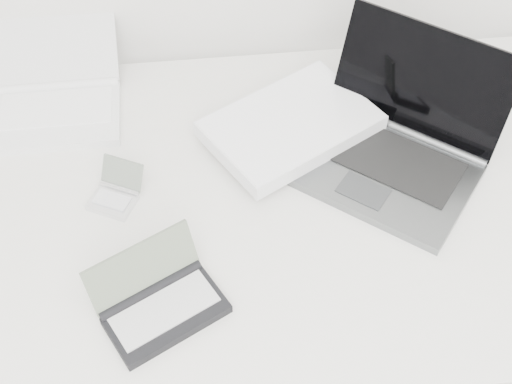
{
  "coord_description": "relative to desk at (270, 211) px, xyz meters",
  "views": [
    {
      "loc": [
        -0.12,
        0.73,
        1.72
      ],
      "look_at": [
        -0.03,
        1.51,
        0.79
      ],
      "focal_mm": 50.0,
      "sensor_mm": 36.0,
      "label": 1
    }
  ],
  "objects": [
    {
      "name": "desk",
      "position": [
        0.0,
        0.0,
        0.0
      ],
      "size": [
        1.6,
        0.8,
        0.73
      ],
      "color": "white",
      "rests_on": "ground"
    },
    {
      "name": "laptop_large",
      "position": [
        0.15,
        0.1,
        0.08
      ],
      "size": [
        0.58,
        0.47,
        0.22
      ],
      "rotation": [
        0.0,
        0.0,
        -0.68
      ],
      "color": "slate",
      "rests_on": "desk"
    },
    {
      "name": "netbook_open_white",
      "position": [
        -0.4,
        0.28,
        0.07
      ],
      "size": [
        0.25,
        0.31,
        0.1
      ],
      "rotation": [
        0.0,
        0.0,
        0.01
      ],
      "color": "white",
      "rests_on": "desk"
    },
    {
      "name": "pda_silver",
      "position": [
        -0.28,
        0.02,
        0.06
      ],
      "size": [
        0.11,
        0.12,
        0.06
      ],
      "rotation": [
        0.0,
        0.0,
        -0.48
      ],
      "color": "silver",
      "rests_on": "desk"
    },
    {
      "name": "palmtop_charcoal",
      "position": [
        -0.2,
        -0.22,
        0.07
      ],
      "size": [
        0.23,
        0.21,
        0.1
      ],
      "rotation": [
        0.0,
        0.0,
        0.49
      ],
      "color": "black",
      "rests_on": "desk"
    }
  ]
}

